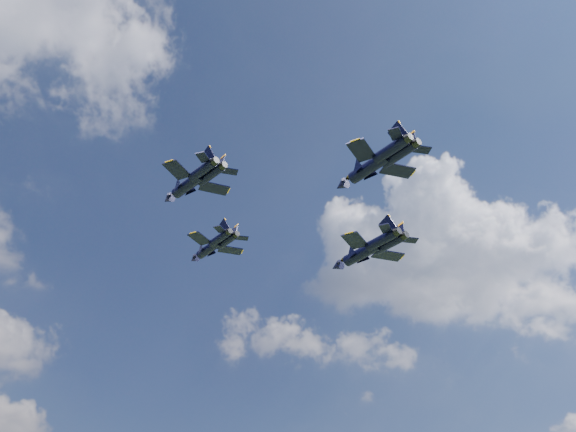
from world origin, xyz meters
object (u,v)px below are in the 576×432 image
(jet_left, at_px, (187,186))
(jet_right, at_px, (360,254))
(jet_slot, at_px, (367,169))
(jet_lead, at_px, (208,249))

(jet_left, relative_size, jet_right, 0.79)
(jet_right, distance_m, jet_slot, 23.84)
(jet_lead, distance_m, jet_left, 25.18)
(jet_lead, height_order, jet_left, jet_lead)
(jet_lead, relative_size, jet_right, 0.79)
(jet_lead, distance_m, jet_slot, 35.63)
(jet_slot, bearing_deg, jet_lead, 97.56)
(jet_lead, relative_size, jet_slot, 0.87)
(jet_lead, xyz_separation_m, jet_left, (-14.68, -20.12, -3.68))
(jet_lead, xyz_separation_m, jet_slot, (7.02, -34.93, -0.20))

